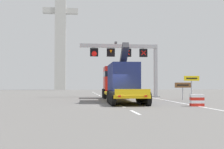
% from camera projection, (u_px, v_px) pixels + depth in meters
% --- Properties ---
extents(ground, '(112.00, 112.00, 0.00)m').
position_uv_depth(ground, '(114.00, 105.00, 23.25)').
color(ground, slate).
extents(lane_markings, '(0.20, 41.61, 0.01)m').
position_uv_depth(lane_markings, '(103.00, 97.00, 36.69)').
color(lane_markings, silver).
rests_on(lane_markings, ground).
extents(edge_line_right, '(0.20, 63.00, 0.01)m').
position_uv_depth(edge_line_right, '(150.00, 97.00, 35.94)').
color(edge_line_right, silver).
rests_on(edge_line_right, ground).
extents(overhead_lane_gantry, '(10.12, 0.90, 6.99)m').
position_uv_depth(overhead_lane_gantry, '(129.00, 55.00, 36.80)').
color(overhead_lane_gantry, '#9EA0A5').
rests_on(overhead_lane_gantry, ground).
extents(heavy_haul_truck_yellow, '(3.47, 14.14, 5.30)m').
position_uv_depth(heavy_haul_truck_yellow, '(120.00, 81.00, 29.56)').
color(heavy_haul_truck_yellow, yellow).
rests_on(heavy_haul_truck_yellow, ground).
extents(exit_sign_yellow, '(1.54, 0.15, 2.46)m').
position_uv_depth(exit_sign_yellow, '(192.00, 82.00, 28.27)').
color(exit_sign_yellow, '#9EA0A5').
rests_on(exit_sign_yellow, ground).
extents(tourist_info_sign_brown, '(1.74, 0.15, 1.82)m').
position_uv_depth(tourist_info_sign_brown, '(183.00, 87.00, 30.40)').
color(tourist_info_sign_brown, '#9EA0A5').
rests_on(tourist_info_sign_brown, ground).
extents(crash_barrier_striped, '(1.05, 0.61, 0.90)m').
position_uv_depth(crash_barrier_striped, '(197.00, 100.00, 22.12)').
color(crash_barrier_striped, red).
rests_on(crash_barrier_striped, ground).
extents(bridge_pylon_distant, '(9.00, 2.00, 33.11)m').
position_uv_depth(bridge_pylon_distant, '(60.00, 25.00, 75.47)').
color(bridge_pylon_distant, '#B7B7B2').
rests_on(bridge_pylon_distant, ground).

